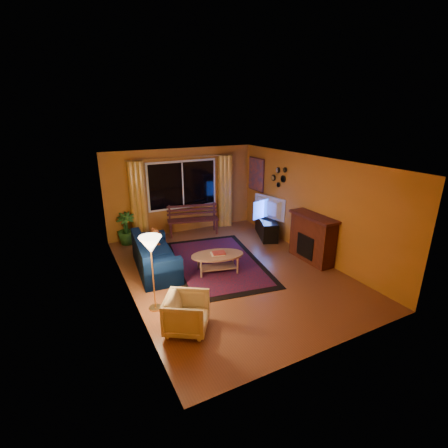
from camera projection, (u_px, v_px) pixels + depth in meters
name	position (u px, v px, depth m)	size (l,w,h in m)	color
floor	(230.00, 271.00, 7.49)	(4.50, 6.00, 0.02)	brown
ceiling	(231.00, 161.00, 6.66)	(4.50, 6.00, 0.02)	white
wall_back	(182.00, 191.00, 9.61)	(4.50, 0.02, 2.50)	#C17629
wall_left	(125.00, 237.00, 6.10)	(0.02, 6.00, 2.50)	#C17629
wall_right	(310.00, 206.00, 8.05)	(0.02, 6.00, 2.50)	#C17629
window	(183.00, 185.00, 9.49)	(2.00, 0.02, 1.30)	black
curtain_rod	(182.00, 157.00, 9.19)	(0.03, 0.03, 3.20)	#BF8C3F
curtain_left	(138.00, 202.00, 8.96)	(0.36, 0.36, 2.24)	gold
curtain_right	(225.00, 191.00, 10.12)	(0.36, 0.36, 2.24)	gold
bench	(193.00, 227.00, 9.66)	(1.49, 0.44, 0.45)	#3D181B
potted_plant	(126.00, 229.00, 8.89)	(0.49, 0.49, 0.88)	#235B1E
sofa	(155.00, 255.00, 7.41)	(0.81, 1.89, 0.77)	#051643
dog	(152.00, 239.00, 7.72)	(0.30, 0.41, 0.44)	#964D26
armchair	(187.00, 312.00, 5.35)	(0.68, 0.64, 0.70)	beige
floor_lamp	(153.00, 274.00, 5.82)	(0.24, 0.24, 1.43)	#BF8C3F
rug	(217.00, 263.00, 7.86)	(2.05, 3.24, 0.02)	maroon
coffee_table	(218.00, 263.00, 7.37)	(1.20, 1.20, 0.43)	#9F725A
tv_console	(266.00, 227.00, 9.50)	(0.43, 1.29, 0.54)	black
television	(267.00, 208.00, 9.30)	(1.13, 0.15, 0.65)	black
fireplace	(312.00, 239.00, 7.86)	(0.40, 1.20, 1.10)	maroon
mirror_cluster	(279.00, 176.00, 8.94)	(0.06, 0.60, 0.56)	black
painting	(256.00, 174.00, 9.96)	(0.04, 0.76, 0.96)	#CA4921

